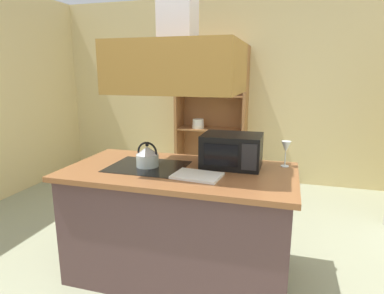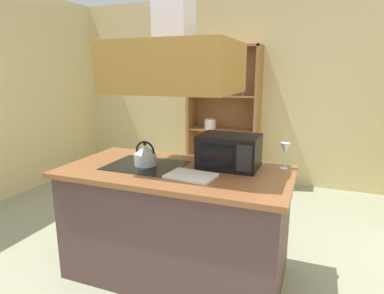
# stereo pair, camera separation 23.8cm
# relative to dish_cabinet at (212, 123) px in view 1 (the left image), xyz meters

# --- Properties ---
(wall_back) EXTENTS (6.00, 0.12, 2.70)m
(wall_back) POSITION_rel_dish_cabinet_xyz_m (0.50, 0.22, 0.46)
(wall_back) COLOR #DFC989
(wall_back) RESTS_ON ground
(kitchen_island) EXTENTS (1.77, 0.92, 0.90)m
(kitchen_island) POSITION_rel_dish_cabinet_xyz_m (0.31, -2.46, -0.44)
(kitchen_island) COLOR #4F3737
(kitchen_island) RESTS_ON ground
(range_hood) EXTENTS (0.90, 0.70, 1.21)m
(range_hood) POSITION_rel_dish_cabinet_xyz_m (0.31, -2.46, 0.89)
(range_hood) COLOR olive
(dish_cabinet) EXTENTS (1.04, 0.40, 2.00)m
(dish_cabinet) POSITION_rel_dish_cabinet_xyz_m (0.00, 0.00, 0.00)
(dish_cabinet) COLOR #986337
(dish_cabinet) RESTS_ON ground
(kettle) EXTENTS (0.18, 0.18, 0.20)m
(kettle) POSITION_rel_dish_cabinet_xyz_m (0.04, -2.46, 0.10)
(kettle) COLOR #B1C1BF
(kettle) RESTS_ON kitchen_island
(cutting_board) EXTENTS (0.36, 0.27, 0.02)m
(cutting_board) POSITION_rel_dish_cabinet_xyz_m (0.49, -2.60, 0.02)
(cutting_board) COLOR white
(cutting_board) RESTS_ON kitchen_island
(microwave) EXTENTS (0.46, 0.35, 0.26)m
(microwave) POSITION_rel_dish_cabinet_xyz_m (0.68, -2.26, 0.14)
(microwave) COLOR black
(microwave) RESTS_ON kitchen_island
(wine_glass_on_counter) EXTENTS (0.08, 0.08, 0.21)m
(wine_glass_on_counter) POSITION_rel_dish_cabinet_xyz_m (1.09, -2.15, 0.16)
(wine_glass_on_counter) COLOR silver
(wine_glass_on_counter) RESTS_ON kitchen_island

